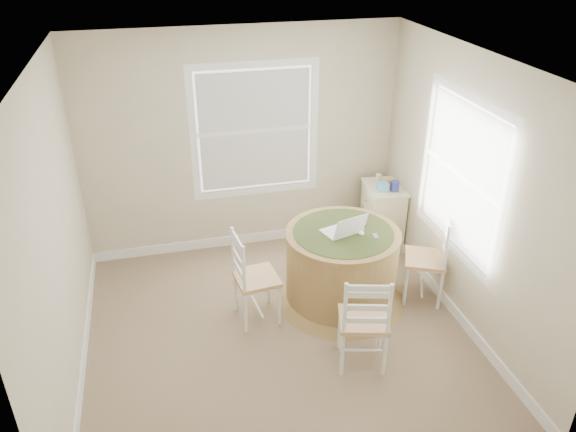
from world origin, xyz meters
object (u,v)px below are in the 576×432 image
object	(u,v)px
chair_left	(257,278)
corner_chest	(382,216)
round_table	(342,264)
chair_right	(425,258)
laptop	(343,230)
chair_near	(363,319)

from	to	relation	value
chair_left	corner_chest	world-z (taller)	chair_left
round_table	corner_chest	distance (m)	1.30
chair_right	laptop	world-z (taller)	laptop
chair_near	chair_right	world-z (taller)	same
laptop	corner_chest	world-z (taller)	laptop
chair_left	laptop	distance (m)	0.97
chair_left	chair_near	xyz separation A→B (m)	(0.78, -0.85, 0.00)
round_table	chair_left	bearing A→B (deg)	-169.48
chair_left	chair_near	size ratio (longest dim) A/B	1.00
chair_near	chair_right	distance (m)	1.24
round_table	corner_chest	xyz separation A→B (m)	(0.85, 0.99, -0.06)
chair_left	corner_chest	bearing A→B (deg)	-65.36
chair_left	laptop	world-z (taller)	laptop
chair_near	laptop	size ratio (longest dim) A/B	2.20
chair_near	corner_chest	distance (m)	2.14
laptop	corner_chest	distance (m)	1.40
round_table	chair_near	bearing A→B (deg)	-90.87
chair_left	corner_chest	size ratio (longest dim) A/B	1.23
chair_right	chair_near	bearing A→B (deg)	-26.46
laptop	corner_chest	size ratio (longest dim) A/B	0.56
chair_right	corner_chest	size ratio (longest dim) A/B	1.23
round_table	chair_right	distance (m)	0.87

